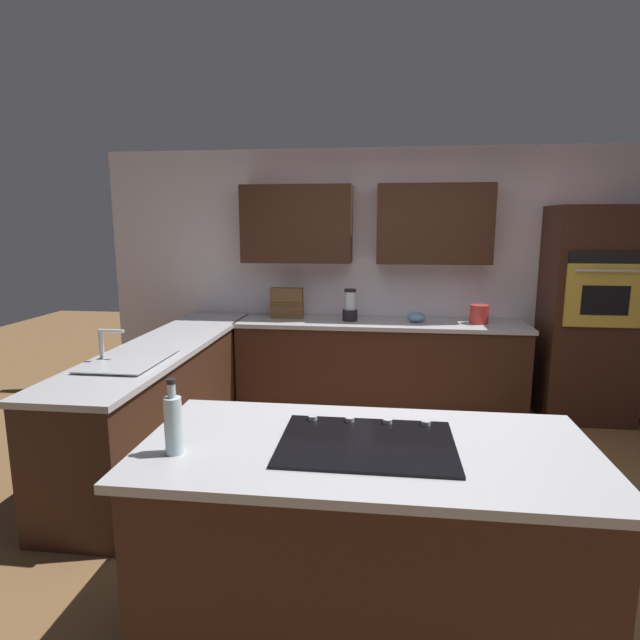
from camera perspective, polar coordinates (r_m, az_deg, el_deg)
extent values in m
plane|color=brown|center=(3.85, 7.59, -18.31)|extent=(14.00, 14.00, 0.00)
cube|color=silver|center=(5.51, 7.74, 4.64)|extent=(6.00, 0.10, 2.60)
cube|color=#381E14|center=(5.28, 12.32, 10.19)|extent=(1.10, 0.34, 0.76)
cube|color=#381E14|center=(5.33, -2.51, 10.41)|extent=(1.10, 0.34, 0.76)
cube|color=#381E14|center=(5.30, 6.47, -5.16)|extent=(2.80, 0.60, 0.86)
cube|color=#B2B2B7|center=(5.19, 6.57, -0.37)|extent=(2.84, 0.64, 0.04)
cube|color=#381E14|center=(4.53, -16.26, -8.23)|extent=(0.60, 2.90, 0.86)
cube|color=#B2B2B7|center=(4.41, -16.56, -2.68)|extent=(0.64, 2.94, 0.04)
cube|color=#381E14|center=(2.57, 4.95, -23.04)|extent=(1.90, 0.88, 0.86)
cube|color=#B2B2B7|center=(2.36, 5.12, -13.87)|extent=(1.98, 0.96, 0.04)
cube|color=#381E14|center=(5.52, 27.29, 0.50)|extent=(0.80, 0.60, 2.01)
cube|color=gold|center=(5.19, 28.68, 2.34)|extent=(0.66, 0.03, 0.56)
cube|color=black|center=(5.19, 28.69, 1.89)|extent=(0.40, 0.01, 0.26)
cube|color=black|center=(5.17, 29.00, 5.96)|extent=(0.66, 0.02, 0.11)
cylinder|color=silver|center=(5.14, 29.04, 4.71)|extent=(0.56, 0.02, 0.02)
cube|color=#515456|center=(4.03, -18.99, -3.64)|extent=(0.40, 0.30, 0.02)
cube|color=#515456|center=(3.74, -21.26, -4.86)|extent=(0.40, 0.30, 0.02)
cube|color=#B7BABF|center=(3.88, -20.09, -4.10)|extent=(0.46, 0.70, 0.01)
cylinder|color=#B7BABF|center=(3.95, -22.76, -2.63)|extent=(0.03, 0.03, 0.22)
cylinder|color=#B7BABF|center=(3.89, -21.85, -1.10)|extent=(0.18, 0.02, 0.02)
cube|color=black|center=(2.35, 5.13, -13.27)|extent=(0.76, 0.56, 0.01)
cylinder|color=#B2B2B7|center=(2.56, 11.49, -10.95)|extent=(0.04, 0.04, 0.02)
cylinder|color=#B2B2B7|center=(2.55, 7.38, -10.89)|extent=(0.04, 0.04, 0.02)
cylinder|color=#B2B2B7|center=(2.55, 3.27, -10.78)|extent=(0.04, 0.04, 0.02)
cylinder|color=#B2B2B7|center=(2.57, -0.81, -10.62)|extent=(0.04, 0.04, 0.02)
cylinder|color=black|center=(5.20, 3.28, 0.54)|extent=(0.15, 0.15, 0.11)
cylinder|color=silver|center=(5.18, 3.30, 2.12)|extent=(0.11, 0.11, 0.18)
cylinder|color=black|center=(5.17, 3.31, 3.25)|extent=(0.12, 0.12, 0.03)
ellipsoid|color=#668CB2|center=(5.20, 10.44, 0.34)|extent=(0.18, 0.18, 0.10)
cube|color=brown|center=(5.33, -3.65, 1.86)|extent=(0.33, 0.10, 0.31)
cube|color=brown|center=(5.28, -3.76, 1.78)|extent=(0.31, 0.02, 0.02)
cylinder|color=red|center=(5.27, 16.98, 0.61)|extent=(0.18, 0.18, 0.18)
cylinder|color=silver|center=(2.30, -15.72, -11.04)|extent=(0.07, 0.07, 0.24)
cylinder|color=silver|center=(2.25, -15.91, -7.44)|extent=(0.03, 0.03, 0.06)
cylinder|color=black|center=(2.24, -15.96, -6.46)|extent=(0.04, 0.04, 0.02)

